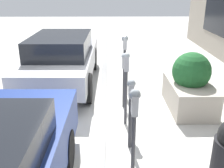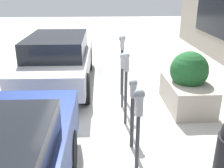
{
  "view_description": "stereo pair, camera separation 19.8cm",
  "coord_description": "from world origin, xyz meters",
  "px_view_note": "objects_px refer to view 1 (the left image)",
  "views": [
    {
      "loc": [
        -4.86,
        -0.06,
        2.75
      ],
      "look_at": [
        0.0,
        -0.13,
        0.91
      ],
      "focal_mm": 42.0,
      "sensor_mm": 36.0,
      "label": 1
    },
    {
      "loc": [
        -4.86,
        0.13,
        2.75
      ],
      "look_at": [
        0.0,
        -0.13,
        0.91
      ],
      "focal_mm": 42.0,
      "sensor_mm": 36.0,
      "label": 2
    }
  ],
  "objects_px": {
    "parking_meter_middle": "(126,76)",
    "parked_car_middle": "(63,58)",
    "parking_meter_farthest": "(125,53)",
    "planter_box": "(190,86)",
    "parking_meter_nearest": "(134,113)",
    "parking_meter_fourth": "(124,69)",
    "parking_meter_second": "(131,102)"
  },
  "relations": [
    {
      "from": "parking_meter_nearest",
      "to": "planter_box",
      "type": "bearing_deg",
      "value": -33.54
    },
    {
      "from": "parking_meter_nearest",
      "to": "parking_meter_fourth",
      "type": "bearing_deg",
      "value": 0.28
    },
    {
      "from": "parking_meter_middle",
      "to": "parking_meter_farthest",
      "type": "distance_m",
      "value": 1.56
    },
    {
      "from": "parking_meter_middle",
      "to": "parking_meter_farthest",
      "type": "bearing_deg",
      "value": -2.28
    },
    {
      "from": "parking_meter_farthest",
      "to": "parked_car_middle",
      "type": "relative_size",
      "value": 0.36
    },
    {
      "from": "parking_meter_middle",
      "to": "parked_car_middle",
      "type": "xyz_separation_m",
      "value": [
        2.41,
        1.67,
        -0.27
      ]
    },
    {
      "from": "parking_meter_fourth",
      "to": "planter_box",
      "type": "bearing_deg",
      "value": -92.68
    },
    {
      "from": "parking_meter_fourth",
      "to": "parked_car_middle",
      "type": "bearing_deg",
      "value": 46.26
    },
    {
      "from": "parking_meter_middle",
      "to": "planter_box",
      "type": "bearing_deg",
      "value": -64.26
    },
    {
      "from": "parking_meter_second",
      "to": "parking_meter_farthest",
      "type": "relative_size",
      "value": 0.82
    },
    {
      "from": "parking_meter_fourth",
      "to": "parking_meter_farthest",
      "type": "relative_size",
      "value": 0.83
    },
    {
      "from": "parking_meter_middle",
      "to": "parking_meter_second",
      "type": "bearing_deg",
      "value": -178.11
    },
    {
      "from": "parking_meter_second",
      "to": "parking_meter_fourth",
      "type": "relative_size",
      "value": 0.98
    },
    {
      "from": "parking_meter_second",
      "to": "parking_meter_fourth",
      "type": "height_order",
      "value": "parking_meter_fourth"
    },
    {
      "from": "parking_meter_nearest",
      "to": "parking_meter_middle",
      "type": "height_order",
      "value": "parking_meter_middle"
    },
    {
      "from": "planter_box",
      "to": "parked_car_middle",
      "type": "bearing_deg",
      "value": 62.39
    },
    {
      "from": "parking_meter_farthest",
      "to": "planter_box",
      "type": "relative_size",
      "value": 0.99
    },
    {
      "from": "parking_meter_second",
      "to": "planter_box",
      "type": "distance_m",
      "value": 2.21
    },
    {
      "from": "parking_meter_middle",
      "to": "parked_car_middle",
      "type": "bearing_deg",
      "value": 34.65
    },
    {
      "from": "parking_meter_farthest",
      "to": "planter_box",
      "type": "distance_m",
      "value": 1.78
    },
    {
      "from": "parking_meter_middle",
      "to": "parked_car_middle",
      "type": "height_order",
      "value": "parking_meter_middle"
    },
    {
      "from": "parking_meter_second",
      "to": "parking_meter_farthest",
      "type": "distance_m",
      "value": 2.42
    },
    {
      "from": "parking_meter_middle",
      "to": "parking_meter_fourth",
      "type": "distance_m",
      "value": 0.82
    },
    {
      "from": "parking_meter_nearest",
      "to": "planter_box",
      "type": "height_order",
      "value": "parking_meter_nearest"
    },
    {
      "from": "parking_meter_second",
      "to": "parking_meter_middle",
      "type": "xyz_separation_m",
      "value": [
        0.84,
        0.03,
        0.18
      ]
    },
    {
      "from": "parked_car_middle",
      "to": "parking_meter_nearest",
      "type": "bearing_deg",
      "value": -156.01
    },
    {
      "from": "parking_meter_middle",
      "to": "parked_car_middle",
      "type": "distance_m",
      "value": 2.95
    },
    {
      "from": "parking_meter_middle",
      "to": "parking_meter_fourth",
      "type": "relative_size",
      "value": 1.16
    },
    {
      "from": "parking_meter_farthest",
      "to": "parked_car_middle",
      "type": "distance_m",
      "value": 1.96
    },
    {
      "from": "parked_car_middle",
      "to": "parking_meter_second",
      "type": "bearing_deg",
      "value": -151.57
    },
    {
      "from": "parking_meter_nearest",
      "to": "parking_meter_second",
      "type": "distance_m",
      "value": 0.72
    },
    {
      "from": "parking_meter_second",
      "to": "parking_meter_middle",
      "type": "distance_m",
      "value": 0.86
    }
  ]
}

